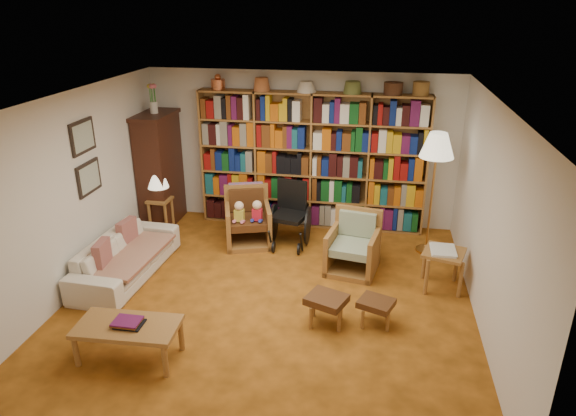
% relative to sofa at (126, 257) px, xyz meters
% --- Properties ---
extents(floor, '(5.00, 5.00, 0.00)m').
position_rel_sofa_xyz_m(floor, '(2.05, -0.21, -0.27)').
color(floor, '#B3631B').
rests_on(floor, ground).
extents(ceiling, '(5.00, 5.00, 0.00)m').
position_rel_sofa_xyz_m(ceiling, '(2.05, -0.21, 2.23)').
color(ceiling, white).
rests_on(ceiling, wall_back).
extents(wall_back, '(5.00, 0.00, 5.00)m').
position_rel_sofa_xyz_m(wall_back, '(2.05, 2.29, 0.98)').
color(wall_back, silver).
rests_on(wall_back, floor).
extents(wall_front, '(5.00, 0.00, 5.00)m').
position_rel_sofa_xyz_m(wall_front, '(2.05, -2.71, 0.98)').
color(wall_front, silver).
rests_on(wall_front, floor).
extents(wall_left, '(0.00, 5.00, 5.00)m').
position_rel_sofa_xyz_m(wall_left, '(-0.45, -0.21, 0.98)').
color(wall_left, silver).
rests_on(wall_left, floor).
extents(wall_right, '(0.00, 5.00, 5.00)m').
position_rel_sofa_xyz_m(wall_right, '(4.55, -0.21, 0.98)').
color(wall_right, silver).
rests_on(wall_right, floor).
extents(bookshelf, '(3.60, 0.30, 2.42)m').
position_rel_sofa_xyz_m(bookshelf, '(2.25, 2.12, 0.90)').
color(bookshelf, olive).
rests_on(bookshelf, floor).
extents(curio_cabinet, '(0.50, 0.95, 2.40)m').
position_rel_sofa_xyz_m(curio_cabinet, '(-0.20, 1.79, 0.68)').
color(curio_cabinet, '#3B1A10').
rests_on(curio_cabinet, floor).
extents(framed_pictures, '(0.03, 0.52, 0.97)m').
position_rel_sofa_xyz_m(framed_pictures, '(-0.43, 0.09, 1.35)').
color(framed_pictures, black).
rests_on(framed_pictures, wall_left).
extents(sofa, '(1.91, 0.82, 0.55)m').
position_rel_sofa_xyz_m(sofa, '(0.00, 0.00, 0.00)').
color(sofa, beige).
rests_on(sofa, floor).
extents(sofa_throw, '(0.82, 1.41, 0.04)m').
position_rel_sofa_xyz_m(sofa_throw, '(0.05, -0.00, 0.03)').
color(sofa_throw, beige).
rests_on(sofa_throw, sofa).
extents(cushion_left, '(0.16, 0.36, 0.35)m').
position_rel_sofa_xyz_m(cushion_left, '(-0.13, 0.35, 0.18)').
color(cushion_left, maroon).
rests_on(cushion_left, sofa).
extents(cushion_right, '(0.15, 0.36, 0.35)m').
position_rel_sofa_xyz_m(cushion_right, '(-0.13, -0.35, 0.18)').
color(cushion_right, maroon).
rests_on(cushion_right, sofa).
extents(side_table_lamp, '(0.36, 0.36, 0.56)m').
position_rel_sofa_xyz_m(side_table_lamp, '(-0.10, 1.44, 0.12)').
color(side_table_lamp, olive).
rests_on(side_table_lamp, floor).
extents(table_lamp, '(0.33, 0.33, 0.45)m').
position_rel_sofa_xyz_m(table_lamp, '(-0.10, 1.44, 0.59)').
color(table_lamp, '#BF863D').
rests_on(table_lamp, side_table_lamp).
extents(armchair_leather, '(0.89, 0.90, 0.87)m').
position_rel_sofa_xyz_m(armchair_leather, '(1.40, 1.33, 0.08)').
color(armchair_leather, olive).
rests_on(armchair_leather, floor).
extents(armchair_sage, '(0.78, 0.80, 0.83)m').
position_rel_sofa_xyz_m(armchair_sage, '(3.03, 0.74, 0.04)').
color(armchair_sage, olive).
rests_on(armchair_sage, floor).
extents(wheelchair, '(0.58, 0.78, 0.98)m').
position_rel_sofa_xyz_m(wheelchair, '(2.03, 1.39, 0.17)').
color(wheelchair, black).
rests_on(wheelchair, floor).
extents(floor_lamp, '(0.48, 0.48, 1.82)m').
position_rel_sofa_xyz_m(floor_lamp, '(4.09, 1.44, 1.29)').
color(floor_lamp, '#BF863D').
rests_on(floor_lamp, floor).
extents(side_table_papers, '(0.61, 0.61, 0.56)m').
position_rel_sofa_xyz_m(side_table_papers, '(4.20, 0.39, 0.17)').
color(side_table_papers, olive).
rests_on(side_table_papers, floor).
extents(footstool_a, '(0.54, 0.50, 0.37)m').
position_rel_sofa_xyz_m(footstool_a, '(2.81, -0.68, 0.02)').
color(footstool_a, '#532D16').
rests_on(footstool_a, floor).
extents(footstool_b, '(0.47, 0.44, 0.32)m').
position_rel_sofa_xyz_m(footstool_b, '(3.37, -0.60, -0.01)').
color(footstool_b, '#532D16').
rests_on(footstool_b, floor).
extents(coffee_table, '(1.08, 0.57, 0.46)m').
position_rel_sofa_xyz_m(coffee_table, '(0.84, -1.64, 0.09)').
color(coffee_table, olive).
rests_on(coffee_table, floor).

